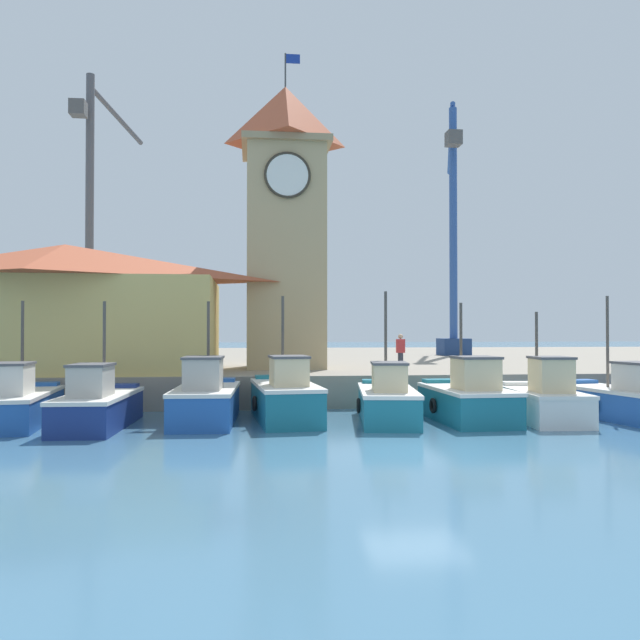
{
  "coord_description": "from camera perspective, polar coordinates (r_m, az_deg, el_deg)",
  "views": [
    {
      "loc": [
        -4.13,
        -15.65,
        3.05
      ],
      "look_at": [
        -1.28,
        10.41,
        3.5
      ],
      "focal_mm": 35.0,
      "sensor_mm": 36.0,
      "label": 1
    }
  ],
  "objects": [
    {
      "name": "fishing_boat_right_outer",
      "position": [
        23.83,
        25.96,
        -6.57
      ],
      "size": [
        2.63,
        5.43,
        4.28
      ],
      "color": "#2356A8",
      "rests_on": "ground"
    },
    {
      "name": "fishing_boat_center",
      "position": [
        21.15,
        6.17,
        -7.34
      ],
      "size": [
        2.46,
        5.08,
        4.41
      ],
      "color": "#196B7F",
      "rests_on": "ground"
    },
    {
      "name": "quay_wharf",
      "position": [
        44.31,
        -0.88,
        -4.09
      ],
      "size": [
        120.0,
        40.0,
        1.29
      ],
      "primitive_type": "cube",
      "color": "gray",
      "rests_on": "ground"
    },
    {
      "name": "fishing_boat_left_outer",
      "position": [
        20.97,
        -19.64,
        -7.37
      ],
      "size": [
        2.01,
        4.95,
        4.01
      ],
      "color": "navy",
      "rests_on": "ground"
    },
    {
      "name": "warehouse_left",
      "position": [
        28.83,
        -22.32,
        1.12
      ],
      "size": [
        13.12,
        7.14,
        5.46
      ],
      "color": "tan",
      "rests_on": "quay_wharf"
    },
    {
      "name": "fishing_boat_left_inner",
      "position": [
        21.2,
        -10.4,
        -7.18
      ],
      "size": [
        2.17,
        5.03,
        4.06
      ],
      "color": "#2356A8",
      "rests_on": "ground"
    },
    {
      "name": "fishing_boat_mid_left",
      "position": [
        21.25,
        -3.19,
        -7.1
      ],
      "size": [
        2.36,
        5.11,
        4.26
      ],
      "color": "#196B7F",
      "rests_on": "ground"
    },
    {
      "name": "port_crane_near",
      "position": [
        46.34,
        12.08,
        5.77
      ],
      "size": [
        3.65,
        10.26,
        18.36
      ],
      "color": "navy",
      "rests_on": "quay_wharf"
    },
    {
      "name": "port_crane_far",
      "position": [
        45.38,
        -20.24,
        6.36
      ],
      "size": [
        3.44,
        8.28,
        19.22
      ],
      "color": "#353539",
      "rests_on": "quay_wharf"
    },
    {
      "name": "fishing_boat_mid_right",
      "position": [
        21.66,
        13.35,
        -7.05
      ],
      "size": [
        2.34,
        4.51,
        4.02
      ],
      "color": "#196B7F",
      "rests_on": "ground"
    },
    {
      "name": "dock_worker_near_tower",
      "position": [
        25.88,
        7.38,
        -3.0
      ],
      "size": [
        0.34,
        0.22,
        1.62
      ],
      "color": "#33333D",
      "rests_on": "quay_wharf"
    },
    {
      "name": "fishing_boat_far_left",
      "position": [
        22.57,
        -26.04,
        -6.87
      ],
      "size": [
        2.51,
        5.36,
        4.05
      ],
      "color": "#2356A8",
      "rests_on": "ground"
    },
    {
      "name": "fishing_boat_right_inner",
      "position": [
        22.39,
        19.76,
        -6.89
      ],
      "size": [
        2.21,
        4.36,
        3.7
      ],
      "color": "silver",
      "rests_on": "ground"
    },
    {
      "name": "ground_plane",
      "position": [
        16.47,
        8.58,
        -11.65
      ],
      "size": [
        300.0,
        300.0,
        0.0
      ],
      "primitive_type": "plane",
      "color": "teal"
    },
    {
      "name": "clock_tower",
      "position": [
        30.05,
        -3.2,
        9.17
      ],
      "size": [
        4.1,
        4.1,
        15.03
      ],
      "color": "tan",
      "rests_on": "quay_wharf"
    }
  ]
}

